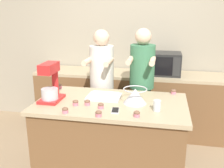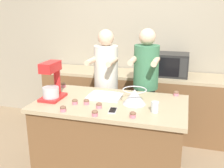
{
  "view_description": "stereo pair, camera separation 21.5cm",
  "coord_description": "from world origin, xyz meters",
  "px_view_note": "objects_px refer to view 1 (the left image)",
  "views": [
    {
      "loc": [
        0.51,
        -2.49,
        1.87
      ],
      "look_at": [
        0.0,
        0.04,
        1.12
      ],
      "focal_mm": 42.0,
      "sensor_mm": 36.0,
      "label": 1
    },
    {
      "loc": [
        0.71,
        -2.44,
        1.87
      ],
      "look_at": [
        0.0,
        0.04,
        1.12
      ],
      "focal_mm": 42.0,
      "sensor_mm": 36.0,
      "label": 2
    }
  ],
  "objects_px": {
    "cupcake_3": "(87,102)",
    "cupcake_4": "(65,110)",
    "cupcake_0": "(99,113)",
    "person_right": "(141,90)",
    "drinking_glass": "(157,106)",
    "person_left": "(102,89)",
    "mixing_bowl": "(135,95)",
    "microwave_oven": "(164,64)",
    "cupcake_7": "(137,114)",
    "cell_phone": "(115,110)",
    "baking_tray": "(104,96)",
    "cupcake_1": "(60,86)",
    "stand_mixer": "(51,84)",
    "cupcake_6": "(174,92)",
    "cupcake_5": "(75,103)",
    "cupcake_2": "(101,106)"
  },
  "relations": [
    {
      "from": "cupcake_4",
      "to": "drinking_glass",
      "type": "bearing_deg",
      "value": 14.86
    },
    {
      "from": "baking_tray",
      "to": "cupcake_3",
      "type": "distance_m",
      "value": 0.27
    },
    {
      "from": "drinking_glass",
      "to": "cupcake_1",
      "type": "xyz_separation_m",
      "value": [
        -1.17,
        0.5,
        -0.02
      ]
    },
    {
      "from": "cupcake_0",
      "to": "stand_mixer",
      "type": "bearing_deg",
      "value": 151.88
    },
    {
      "from": "cupcake_2",
      "to": "cupcake_6",
      "type": "relative_size",
      "value": 1.0
    },
    {
      "from": "microwave_oven",
      "to": "cupcake_4",
      "type": "distance_m",
      "value": 1.88
    },
    {
      "from": "person_right",
      "to": "cell_phone",
      "type": "height_order",
      "value": "person_right"
    },
    {
      "from": "person_left",
      "to": "baking_tray",
      "type": "relative_size",
      "value": 4.56
    },
    {
      "from": "drinking_glass",
      "to": "cupcake_0",
      "type": "xyz_separation_m",
      "value": [
        -0.51,
        -0.24,
        -0.02
      ]
    },
    {
      "from": "person_right",
      "to": "cupcake_1",
      "type": "xyz_separation_m",
      "value": [
        -0.96,
        -0.31,
        0.09
      ]
    },
    {
      "from": "cupcake_3",
      "to": "cupcake_4",
      "type": "bearing_deg",
      "value": -120.91
    },
    {
      "from": "person_right",
      "to": "cupcake_1",
      "type": "relative_size",
      "value": 28.51
    },
    {
      "from": "microwave_oven",
      "to": "cupcake_0",
      "type": "distance_m",
      "value": 1.78
    },
    {
      "from": "mixing_bowl",
      "to": "cupcake_7",
      "type": "bearing_deg",
      "value": -80.85
    },
    {
      "from": "microwave_oven",
      "to": "cupcake_4",
      "type": "height_order",
      "value": "microwave_oven"
    },
    {
      "from": "cupcake_0",
      "to": "cupcake_5",
      "type": "bearing_deg",
      "value": 142.61
    },
    {
      "from": "cupcake_1",
      "to": "cupcake_6",
      "type": "height_order",
      "value": "same"
    },
    {
      "from": "cupcake_3",
      "to": "cupcake_6",
      "type": "height_order",
      "value": "same"
    },
    {
      "from": "cupcake_0",
      "to": "person_right",
      "type": "bearing_deg",
      "value": 74.46
    },
    {
      "from": "person_right",
      "to": "cupcake_6",
      "type": "height_order",
      "value": "person_right"
    },
    {
      "from": "baking_tray",
      "to": "cupcake_4",
      "type": "distance_m",
      "value": 0.55
    },
    {
      "from": "cell_phone",
      "to": "stand_mixer",
      "type": "bearing_deg",
      "value": 167.57
    },
    {
      "from": "microwave_oven",
      "to": "cell_phone",
      "type": "xyz_separation_m",
      "value": [
        -0.43,
        -1.53,
        -0.15
      ]
    },
    {
      "from": "mixing_bowl",
      "to": "microwave_oven",
      "type": "xyz_separation_m",
      "value": [
        0.27,
        1.28,
        0.08
      ]
    },
    {
      "from": "baking_tray",
      "to": "cupcake_7",
      "type": "xyz_separation_m",
      "value": [
        0.4,
        -0.44,
        0.01
      ]
    },
    {
      "from": "person_right",
      "to": "microwave_oven",
      "type": "height_order",
      "value": "person_right"
    },
    {
      "from": "person_right",
      "to": "microwave_oven",
      "type": "xyz_separation_m",
      "value": [
        0.26,
        0.64,
        0.22
      ]
    },
    {
      "from": "cupcake_7",
      "to": "cell_phone",
      "type": "bearing_deg",
      "value": 155.34
    },
    {
      "from": "microwave_oven",
      "to": "cupcake_6",
      "type": "xyz_separation_m",
      "value": [
        0.12,
        -0.9,
        -0.13
      ]
    },
    {
      "from": "person_left",
      "to": "stand_mixer",
      "type": "height_order",
      "value": "person_left"
    },
    {
      "from": "cupcake_1",
      "to": "cupcake_3",
      "type": "bearing_deg",
      "value": -44.59
    },
    {
      "from": "baking_tray",
      "to": "cupcake_4",
      "type": "bearing_deg",
      "value": -117.6
    },
    {
      "from": "stand_mixer",
      "to": "cupcake_2",
      "type": "xyz_separation_m",
      "value": [
        0.56,
        -0.12,
        -0.15
      ]
    },
    {
      "from": "cupcake_0",
      "to": "cupcake_7",
      "type": "height_order",
      "value": "same"
    },
    {
      "from": "baking_tray",
      "to": "cell_phone",
      "type": "bearing_deg",
      "value": -61.31
    },
    {
      "from": "person_left",
      "to": "cell_phone",
      "type": "distance_m",
      "value": 0.96
    },
    {
      "from": "cupcake_0",
      "to": "cupcake_6",
      "type": "bearing_deg",
      "value": 49.22
    },
    {
      "from": "person_left",
      "to": "stand_mixer",
      "type": "distance_m",
      "value": 0.86
    },
    {
      "from": "person_right",
      "to": "cupcake_4",
      "type": "height_order",
      "value": "person_right"
    },
    {
      "from": "person_right",
      "to": "cupcake_1",
      "type": "bearing_deg",
      "value": -161.96
    },
    {
      "from": "cupcake_2",
      "to": "cupcake_5",
      "type": "bearing_deg",
      "value": 173.35
    },
    {
      "from": "person_right",
      "to": "mixing_bowl",
      "type": "height_order",
      "value": "person_right"
    },
    {
      "from": "cupcake_0",
      "to": "person_left",
      "type": "bearing_deg",
      "value": 101.89
    },
    {
      "from": "mixing_bowl",
      "to": "cupcake_1",
      "type": "height_order",
      "value": "mixing_bowl"
    },
    {
      "from": "cupcake_5",
      "to": "cupcake_7",
      "type": "relative_size",
      "value": 1.0
    },
    {
      "from": "stand_mixer",
      "to": "baking_tray",
      "type": "distance_m",
      "value": 0.58
    },
    {
      "from": "baking_tray",
      "to": "cupcake_0",
      "type": "bearing_deg",
      "value": -82.41
    },
    {
      "from": "person_left",
      "to": "cupcake_7",
      "type": "distance_m",
      "value": 1.14
    },
    {
      "from": "cell_phone",
      "to": "cupcake_5",
      "type": "bearing_deg",
      "value": 170.88
    },
    {
      "from": "drinking_glass",
      "to": "cupcake_3",
      "type": "relative_size",
      "value": 1.8
    }
  ]
}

